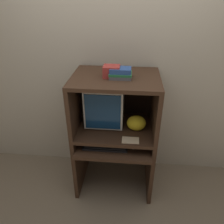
{
  "coord_description": "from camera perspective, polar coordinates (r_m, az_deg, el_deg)",
  "views": [
    {
      "loc": [
        0.15,
        -1.63,
        2.07
      ],
      "look_at": [
        -0.03,
        0.32,
        0.97
      ],
      "focal_mm": 35.0,
      "sensor_mm": 36.0,
      "label": 1
    }
  ],
  "objects": [
    {
      "name": "ground_plane",
      "position": [
        2.64,
        0.1,
        -22.23
      ],
      "size": [
        12.0,
        12.0,
        0.0
      ],
      "primitive_type": "plane",
      "color": "#756651"
    },
    {
      "name": "hutch_upper",
      "position": [
        2.18,
        0.99,
        4.84
      ],
      "size": [
        0.84,
        0.64,
        0.56
      ],
      "color": "#382316",
      "rests_on": "desk_monitor_shelf"
    },
    {
      "name": "snack_bag",
      "position": [
        2.25,
        6.38,
        -2.87
      ],
      "size": [
        0.2,
        0.15,
        0.16
      ],
      "color": "gold",
      "rests_on": "desk_monitor_shelf"
    },
    {
      "name": "crt_monitor",
      "position": [
        2.29,
        -1.84,
        2.06
      ],
      "size": [
        0.39,
        0.38,
        0.43
      ],
      "color": "beige",
      "rests_on": "desk_monitor_shelf"
    },
    {
      "name": "paper_card",
      "position": [
        2.13,
        4.85,
        -7.35
      ],
      "size": [
        0.17,
        0.11,
        0.0
      ],
      "color": "#CCB28C",
      "rests_on": "desk_monitor_shelf"
    },
    {
      "name": "mouse",
      "position": [
        2.24,
        5.61,
        -9.21
      ],
      "size": [
        0.06,
        0.04,
        0.03
      ],
      "color": "#B7B7B7",
      "rests_on": "desk_base"
    },
    {
      "name": "book_stack",
      "position": [
        2.03,
        2.23,
        10.1
      ],
      "size": [
        0.21,
        0.16,
        0.09
      ],
      "color": "#4C4C51",
      "rests_on": "hutch_upper"
    },
    {
      "name": "keyboard",
      "position": [
        2.25,
        -1.73,
        -8.9
      ],
      "size": [
        0.45,
        0.15,
        0.03
      ],
      "color": "black",
      "rests_on": "desk_base"
    },
    {
      "name": "desk_monitor_shelf",
      "position": [
        2.35,
        0.85,
        -4.39
      ],
      "size": [
        0.84,
        0.64,
        0.13
      ],
      "color": "#382316",
      "rests_on": "desk_base"
    },
    {
      "name": "desk_base",
      "position": [
        2.53,
        0.7,
        -11.65
      ],
      "size": [
        0.84,
        0.69,
        0.66
      ],
      "color": "#382316",
      "rests_on": "ground_plane"
    },
    {
      "name": "storage_box",
      "position": [
        2.05,
        -0.11,
        10.55
      ],
      "size": [
        0.15,
        0.13,
        0.11
      ],
      "color": "maroon",
      "rests_on": "hutch_upper"
    },
    {
      "name": "wall_back",
      "position": [
        2.45,
        1.68,
        11.16
      ],
      "size": [
        6.0,
        0.06,
        2.6
      ],
      "color": "#B2A893",
      "rests_on": "ground_plane"
    }
  ]
}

